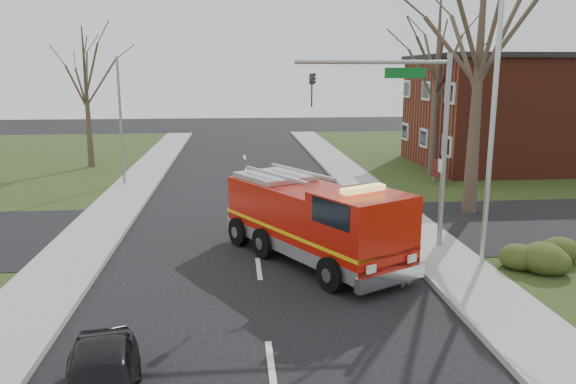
{
  "coord_description": "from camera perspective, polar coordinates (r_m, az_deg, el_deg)",
  "views": [
    {
      "loc": [
        -0.68,
        -17.07,
        6.2
      ],
      "look_at": [
        1.16,
        2.34,
        2.0
      ],
      "focal_mm": 35.0,
      "sensor_mm": 36.0,
      "label": 1
    }
  ],
  "objects": [
    {
      "name": "ground",
      "position": [
        18.18,
        -2.98,
        -7.81
      ],
      "size": [
        120.0,
        120.0,
        0.0
      ],
      "primitive_type": "plane",
      "color": "black",
      "rests_on": "ground"
    },
    {
      "name": "sidewalk_right",
      "position": [
        19.4,
        15.77,
        -6.73
      ],
      "size": [
        2.4,
        80.0,
        0.15
      ],
      "primitive_type": "cube",
      "color": "gray",
      "rests_on": "ground"
    },
    {
      "name": "sidewalk_left",
      "position": [
        18.96,
        -22.23,
        -7.63
      ],
      "size": [
        2.4,
        80.0,
        0.15
      ],
      "primitive_type": "cube",
      "color": "gray",
      "rests_on": "ground"
    },
    {
      "name": "brick_building",
      "position": [
        40.3,
        24.04,
        7.49
      ],
      "size": [
        15.4,
        10.4,
        7.25
      ],
      "color": "maroon",
      "rests_on": "ground"
    },
    {
      "name": "health_center_sign",
      "position": [
        32.06,
        15.08,
        2.18
      ],
      "size": [
        0.12,
        2.0,
        1.4
      ],
      "color": "#521413",
      "rests_on": "ground"
    },
    {
      "name": "hedge_corner",
      "position": [
        19.58,
        24.61,
        -5.66
      ],
      "size": [
        2.8,
        2.0,
        0.9
      ],
      "primitive_type": "ellipsoid",
      "color": "#2E3B15",
      "rests_on": "lawn_right"
    },
    {
      "name": "bare_tree_near",
      "position": [
        25.25,
        18.97,
        14.27
      ],
      "size": [
        6.0,
        6.0,
        12.0
      ],
      "color": "#3C2D23",
      "rests_on": "ground"
    },
    {
      "name": "bare_tree_far",
      "position": [
        34.13,
        14.94,
        12.23
      ],
      "size": [
        5.25,
        5.25,
        10.5
      ],
      "color": "#3C2D23",
      "rests_on": "ground"
    },
    {
      "name": "bare_tree_left",
      "position": [
        38.23,
        -19.87,
        10.49
      ],
      "size": [
        4.5,
        4.5,
        9.0
      ],
      "color": "#3C2D23",
      "rests_on": "ground"
    },
    {
      "name": "traffic_signal_mast",
      "position": [
        19.54,
        12.24,
        7.5
      ],
      "size": [
        5.29,
        0.18,
        6.8
      ],
      "color": "gray",
      "rests_on": "ground"
    },
    {
      "name": "streetlight_pole",
      "position": [
        18.4,
        19.88,
        6.3
      ],
      "size": [
        1.48,
        0.16,
        8.4
      ],
      "color": "#B7BABF",
      "rests_on": "ground"
    },
    {
      "name": "utility_pole_far",
      "position": [
        31.79,
        -16.62,
        6.78
      ],
      "size": [
        0.14,
        0.14,
        7.0
      ],
      "primitive_type": "cylinder",
      "color": "gray",
      "rests_on": "ground"
    },
    {
      "name": "fire_engine",
      "position": [
        18.53,
        2.76,
        -3.11
      ],
      "size": [
        5.7,
        7.55,
        2.93
      ],
      "rotation": [
        0.0,
        0.0,
        0.51
      ],
      "color": "#AE1308",
      "rests_on": "ground"
    },
    {
      "name": "parked_car_maroon",
      "position": [
        11.44,
        -18.46,
        -17.79
      ],
      "size": [
        2.04,
        3.77,
        1.22
      ],
      "primitive_type": "imported",
      "rotation": [
        0.0,
        0.0,
        0.17
      ],
      "color": "black",
      "rests_on": "ground"
    }
  ]
}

